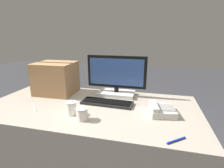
% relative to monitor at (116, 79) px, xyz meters
% --- Properties ---
extents(office_desk, '(1.80, 0.90, 0.71)m').
position_rel_monitor_xyz_m(office_desk, '(-0.16, -0.30, -0.53)').
color(office_desk, '#A89E8E').
rests_on(office_desk, ground_plane).
extents(monitor, '(0.57, 0.20, 0.39)m').
position_rel_monitor_xyz_m(monitor, '(0.00, 0.00, 0.00)').
color(monitor, white).
rests_on(monitor, office_desk).
extents(keyboard, '(0.46, 0.17, 0.03)m').
position_rel_monitor_xyz_m(keyboard, '(-0.03, -0.23, -0.16)').
color(keyboard, black).
rests_on(keyboard, office_desk).
extents(desk_phone, '(0.22, 0.24, 0.08)m').
position_rel_monitor_xyz_m(desk_phone, '(0.43, -0.32, -0.14)').
color(desk_phone, beige).
rests_on(desk_phone, office_desk).
extents(paper_cup_left, '(0.08, 0.08, 0.10)m').
position_rel_monitor_xyz_m(paper_cup_left, '(-0.24, -0.50, -0.12)').
color(paper_cup_left, white).
rests_on(paper_cup_left, office_desk).
extents(paper_cup_right, '(0.09, 0.09, 0.09)m').
position_rel_monitor_xyz_m(paper_cup_right, '(-0.12, -0.56, -0.12)').
color(paper_cup_right, white).
rests_on(paper_cup_right, office_desk).
extents(spoon, '(0.12, 0.13, 0.00)m').
position_rel_monitor_xyz_m(spoon, '(-0.58, -0.47, -0.17)').
color(spoon, silver).
rests_on(spoon, office_desk).
extents(cardboard_box, '(0.38, 0.33, 0.32)m').
position_rel_monitor_xyz_m(cardboard_box, '(-0.61, -0.07, -0.01)').
color(cardboard_box, '#9E754C').
rests_on(cardboard_box, office_desk).
extents(pen_marker, '(0.11, 0.10, 0.01)m').
position_rel_monitor_xyz_m(pen_marker, '(0.50, -0.67, -0.16)').
color(pen_marker, '#1933B2').
rests_on(pen_marker, office_desk).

